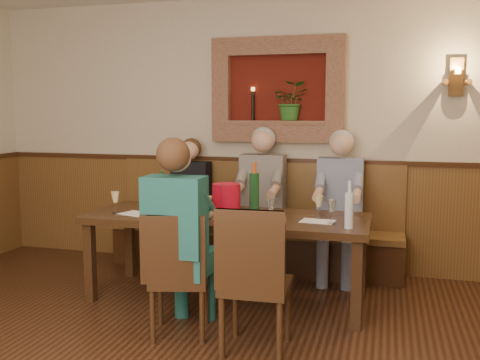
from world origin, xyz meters
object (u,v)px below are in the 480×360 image
object	(u,v)px
dining_table	(227,223)
water_bottle	(349,209)
person_bench_mid	(261,213)
wine_bottle_green_a	(254,193)
spittoon_bucket	(226,200)
chair_near_left	(180,299)
person_chair_front	(180,254)
person_bench_left	(189,215)
wine_bottle_green_b	(162,194)
person_bench_right	(339,218)
bench	(254,238)
chair_near_right	(256,309)

from	to	relation	value
dining_table	water_bottle	bearing A→B (deg)	-13.81
person_bench_mid	wine_bottle_green_a	xyz separation A→B (m)	(0.13, -0.79, 0.33)
spittoon_bucket	wine_bottle_green_a	bearing A→B (deg)	18.11
chair_near_left	water_bottle	xyz separation A→B (m)	(1.16, 0.55, 0.63)
spittoon_bucket	person_chair_front	bearing A→B (deg)	-99.34
chair_near_left	water_bottle	size ratio (longest dim) A/B	2.54
person_bench_mid	person_chair_front	world-z (taller)	person_bench_mid
person_bench_left	wine_bottle_green_a	bearing A→B (deg)	-41.20
person_bench_mid	water_bottle	bearing A→B (deg)	-49.08
wine_bottle_green_b	water_bottle	size ratio (longest dim) A/B	0.98
person_bench_right	wine_bottle_green_b	world-z (taller)	person_bench_right
dining_table	bench	bearing A→B (deg)	90.00
spittoon_bucket	wine_bottle_green_a	world-z (taller)	wine_bottle_green_a
bench	chair_near_left	size ratio (longest dim) A/B	3.24
chair_near_left	spittoon_bucket	world-z (taller)	spittoon_bucket
person_bench_left	person_chair_front	bearing A→B (deg)	-71.04
bench	water_bottle	bearing A→B (deg)	-48.97
chair_near_left	spittoon_bucket	xyz separation A→B (m)	(0.12, 0.78, 0.62)
wine_bottle_green_b	water_bottle	xyz separation A→B (m)	(1.68, -0.32, 0.00)
bench	spittoon_bucket	world-z (taller)	bench
bench	water_bottle	world-z (taller)	water_bottle
wine_bottle_green_a	wine_bottle_green_b	size ratio (longest dim) A/B	1.27
person_bench_mid	person_bench_right	world-z (taller)	person_bench_mid
wine_bottle_green_a	water_bottle	size ratio (longest dim) A/B	1.25
spittoon_bucket	wine_bottle_green_b	distance (m)	0.64
chair_near_left	spittoon_bucket	bearing A→B (deg)	66.68
person_bench_mid	wine_bottle_green_a	world-z (taller)	person_bench_mid
person_chair_front	person_bench_right	bearing A→B (deg)	58.29
person_bench_mid	water_bottle	size ratio (longest dim) A/B	4.07
dining_table	chair_near_left	distance (m)	0.91
bench	wine_bottle_green_a	distance (m)	1.11
person_bench_mid	water_bottle	distance (m)	1.47
person_bench_right	spittoon_bucket	bearing A→B (deg)	-135.34
dining_table	person_bench_left	world-z (taller)	person_bench_left
chair_near_right	person_chair_front	xyz separation A→B (m)	(-0.60, 0.15, 0.31)
dining_table	person_bench_mid	distance (m)	0.84
dining_table	chair_near_left	bearing A→B (deg)	-98.28
spittoon_bucket	bench	bearing A→B (deg)	90.04
chair_near_right	person_chair_front	size ratio (longest dim) A/B	0.70
chair_near_right	spittoon_bucket	world-z (taller)	spittoon_bucket
wine_bottle_green_a	dining_table	bearing A→B (deg)	-168.15
person_bench_right	chair_near_right	bearing A→B (deg)	-102.57
dining_table	person_chair_front	xyz separation A→B (m)	(-0.12, -0.78, -0.07)
chair_near_right	wine_bottle_green_a	size ratio (longest dim) A/B	2.24
wine_bottle_green_a	person_chair_front	bearing A→B (deg)	-112.98
person_bench_right	wine_bottle_green_b	bearing A→B (deg)	-152.99
chair_near_right	bench	bearing A→B (deg)	101.93
person_bench_left	person_bench_mid	xyz separation A→B (m)	(0.78, -0.00, 0.06)
person_bench_mid	person_bench_right	distance (m)	0.78
person_bench_right	wine_bottle_green_a	xyz separation A→B (m)	(-0.65, -0.79, 0.34)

